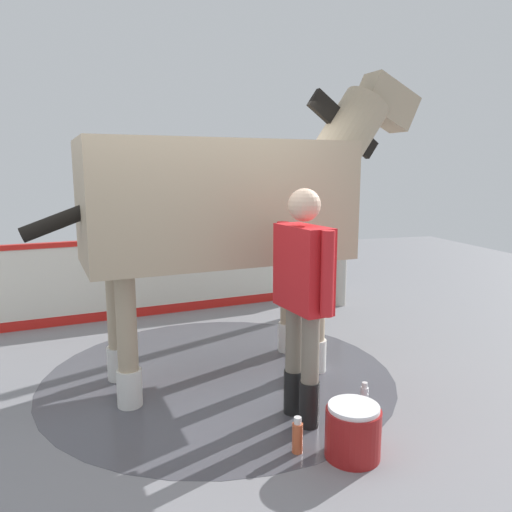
# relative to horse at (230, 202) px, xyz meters

# --- Properties ---
(ground_plane) EXTENTS (16.00, 16.00, 0.02)m
(ground_plane) POSITION_rel_horse_xyz_m (0.29, -0.41, -1.61)
(ground_plane) COLOR gray
(wet_patch) EXTENTS (3.20, 3.20, 0.00)m
(wet_patch) POSITION_rel_horse_xyz_m (0.02, -0.12, -1.60)
(wet_patch) COLOR #4C4C54
(wet_patch) RESTS_ON ground
(barrier_wall) EXTENTS (0.83, 5.33, 1.03)m
(barrier_wall) POSITION_rel_horse_xyz_m (-2.14, -0.43, -1.13)
(barrier_wall) COLOR silver
(barrier_wall) RESTS_ON ground
(roof_post_near) EXTENTS (0.16, 0.16, 2.64)m
(roof_post_near) POSITION_rel_horse_xyz_m (-1.86, 2.00, -0.28)
(roof_post_near) COLOR #B7B2A8
(roof_post_near) RESTS_ON ground
(horse) EXTENTS (1.33, 3.68, 2.81)m
(horse) POSITION_rel_horse_xyz_m (0.00, 0.00, 0.00)
(horse) COLOR tan
(horse) RESTS_ON ground
(handler) EXTENTS (0.69, 0.31, 1.75)m
(handler) POSITION_rel_horse_xyz_m (1.00, 0.31, -0.58)
(handler) COLOR black
(handler) RESTS_ON ground
(wash_bucket) EXTENTS (0.37, 0.37, 0.36)m
(wash_bucket) POSITION_rel_horse_xyz_m (1.56, 0.46, -1.42)
(wash_bucket) COLOR maroon
(wash_bucket) RESTS_ON ground
(bottle_shampoo) EXTENTS (0.06, 0.06, 0.23)m
(bottle_shampoo) POSITION_rel_horse_xyz_m (1.01, 0.84, -1.49)
(bottle_shampoo) COLOR white
(bottle_shampoo) RESTS_ON ground
(bottle_spray) EXTENTS (0.07, 0.07, 0.26)m
(bottle_spray) POSITION_rel_horse_xyz_m (1.42, 0.12, -1.48)
(bottle_spray) COLOR #CC5933
(bottle_spray) RESTS_ON ground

